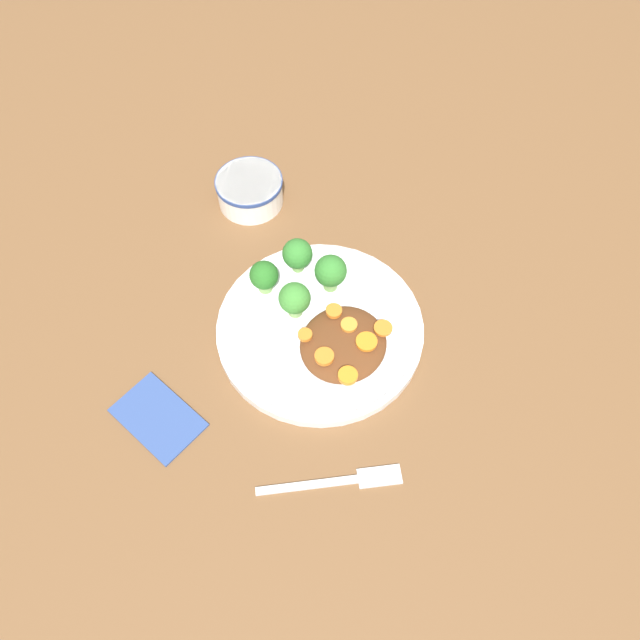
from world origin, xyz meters
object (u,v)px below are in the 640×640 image
(plate, at_px, (320,328))
(fork, at_px, (344,480))
(napkin, at_px, (158,417))
(dip_bowl, at_px, (250,190))

(plate, bearing_deg, fork, -48.88)
(plate, height_order, fork, plate)
(napkin, bearing_deg, plate, 64.98)
(plate, height_order, napkin, plate)
(dip_bowl, bearing_deg, fork, -39.72)
(plate, distance_m, napkin, 0.24)
(napkin, bearing_deg, dip_bowl, 108.47)
(napkin, bearing_deg, fork, 14.11)
(dip_bowl, height_order, fork, dip_bowl)
(fork, xyz_separation_m, napkin, (-0.24, -0.06, -0.00))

